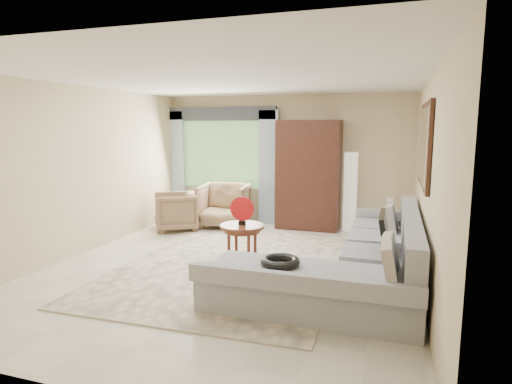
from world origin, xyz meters
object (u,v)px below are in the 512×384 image
(tv_screen, at_px, (385,233))
(coffee_table, at_px, (242,245))
(armchair_left, at_px, (176,212))
(armchair_right, at_px, (224,206))
(potted_plant, at_px, (174,208))
(sectional_sofa, at_px, (361,265))
(floor_lamp, at_px, (350,192))
(armoire, at_px, (309,175))

(tv_screen, xyz_separation_m, coffee_table, (-1.92, 0.31, -0.39))
(coffee_table, height_order, armchair_left, armchair_left)
(armchair_right, xyz_separation_m, potted_plant, (-1.24, 0.23, -0.16))
(sectional_sofa, distance_m, armchair_right, 3.77)
(armchair_left, bearing_deg, coffee_table, 17.03)
(armchair_left, relative_size, potted_plant, 1.49)
(sectional_sofa, relative_size, potted_plant, 6.49)
(armchair_left, bearing_deg, potted_plant, 178.82)
(sectional_sofa, distance_m, floor_lamp, 3.03)
(coffee_table, xyz_separation_m, armchair_left, (-1.97, 1.71, 0.04))
(armchair_left, height_order, potted_plant, armchair_left)
(sectional_sofa, height_order, floor_lamp, floor_lamp)
(coffee_table, bearing_deg, sectional_sofa, -8.80)
(potted_plant, bearing_deg, armoire, 3.53)
(armchair_right, relative_size, armoire, 0.45)
(sectional_sofa, relative_size, armchair_left, 4.36)
(armchair_right, bearing_deg, armchair_left, -154.30)
(tv_screen, distance_m, potted_plant, 5.17)
(armchair_left, distance_m, armoire, 2.65)
(tv_screen, bearing_deg, floor_lamp, 103.10)
(sectional_sofa, distance_m, potted_plant, 4.90)
(tv_screen, relative_size, coffee_table, 1.19)
(floor_lamp, bearing_deg, potted_plant, -176.31)
(sectional_sofa, xyz_separation_m, armchair_right, (-2.83, 2.49, 0.15))
(sectional_sofa, bearing_deg, potted_plant, 146.24)
(armchair_right, distance_m, floor_lamp, 2.46)
(armchair_left, xyz_separation_m, armoire, (2.39, 0.93, 0.69))
(potted_plant, bearing_deg, armchair_right, -10.60)
(armchair_left, bearing_deg, sectional_sofa, 29.47)
(coffee_table, xyz_separation_m, armoire, (0.42, 2.64, 0.72))
(potted_plant, distance_m, floor_lamp, 3.68)
(sectional_sofa, xyz_separation_m, potted_plant, (-4.07, 2.72, -0.02))
(coffee_table, height_order, floor_lamp, floor_lamp)
(sectional_sofa, xyz_separation_m, coffee_table, (-1.65, 0.26, 0.04))
(coffee_table, height_order, armchair_right, armchair_right)
(sectional_sofa, height_order, potted_plant, sectional_sofa)
(armchair_right, relative_size, floor_lamp, 0.63)
(sectional_sofa, height_order, armchair_left, sectional_sofa)
(tv_screen, distance_m, armchair_right, 4.02)
(potted_plant, height_order, floor_lamp, floor_lamp)
(potted_plant, bearing_deg, sectional_sofa, -33.76)
(armchair_left, distance_m, floor_lamp, 3.36)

